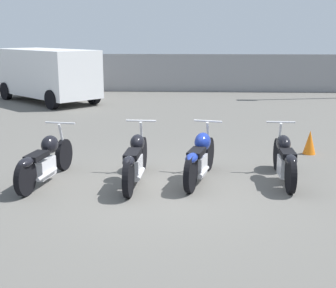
{
  "coord_description": "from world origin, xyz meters",
  "views": [
    {
      "loc": [
        0.42,
        -7.75,
        2.67
      ],
      "look_at": [
        0.0,
        0.73,
        0.65
      ],
      "focal_mm": 50.0,
      "sensor_mm": 36.0,
      "label": 1
    }
  ],
  "objects_px": {
    "motorcycle_slot_3": "(285,159)",
    "parked_van": "(47,73)",
    "motorcycle_slot_1": "(135,160)",
    "motorcycle_slot_2": "(200,157)",
    "motorcycle_slot_0": "(45,160)",
    "traffic_cone_far": "(310,142)"
  },
  "relations": [
    {
      "from": "motorcycle_slot_3",
      "to": "parked_van",
      "type": "height_order",
      "value": "parked_van"
    },
    {
      "from": "motorcycle_slot_1",
      "to": "motorcycle_slot_2",
      "type": "height_order",
      "value": "motorcycle_slot_1"
    },
    {
      "from": "motorcycle_slot_0",
      "to": "motorcycle_slot_1",
      "type": "xyz_separation_m",
      "value": [
        1.65,
        0.03,
        0.01
      ]
    },
    {
      "from": "motorcycle_slot_3",
      "to": "traffic_cone_far",
      "type": "bearing_deg",
      "value": 66.36
    },
    {
      "from": "motorcycle_slot_3",
      "to": "motorcycle_slot_0",
      "type": "bearing_deg",
      "value": -174.94
    },
    {
      "from": "motorcycle_slot_0",
      "to": "parked_van",
      "type": "distance_m",
      "value": 10.65
    },
    {
      "from": "motorcycle_slot_3",
      "to": "motorcycle_slot_2",
      "type": "bearing_deg",
      "value": -176.88
    },
    {
      "from": "motorcycle_slot_3",
      "to": "parked_van",
      "type": "bearing_deg",
      "value": 128.15
    },
    {
      "from": "motorcycle_slot_0",
      "to": "motorcycle_slot_3",
      "type": "xyz_separation_m",
      "value": [
        4.37,
        0.28,
        0.01
      ]
    },
    {
      "from": "motorcycle_slot_2",
      "to": "motorcycle_slot_3",
      "type": "height_order",
      "value": "motorcycle_slot_2"
    },
    {
      "from": "motorcycle_slot_1",
      "to": "motorcycle_slot_3",
      "type": "height_order",
      "value": "motorcycle_slot_1"
    },
    {
      "from": "motorcycle_slot_1",
      "to": "traffic_cone_far",
      "type": "relative_size",
      "value": 4.17
    },
    {
      "from": "motorcycle_slot_0",
      "to": "traffic_cone_far",
      "type": "bearing_deg",
      "value": 32.42
    },
    {
      "from": "motorcycle_slot_0",
      "to": "motorcycle_slot_2",
      "type": "bearing_deg",
      "value": 13.49
    },
    {
      "from": "motorcycle_slot_2",
      "to": "traffic_cone_far",
      "type": "relative_size",
      "value": 3.76
    },
    {
      "from": "parked_van",
      "to": "traffic_cone_far",
      "type": "bearing_deg",
      "value": -90.59
    },
    {
      "from": "motorcycle_slot_1",
      "to": "motorcycle_slot_2",
      "type": "relative_size",
      "value": 1.11
    },
    {
      "from": "parked_van",
      "to": "motorcycle_slot_3",
      "type": "bearing_deg",
      "value": -100.62
    },
    {
      "from": "motorcycle_slot_0",
      "to": "motorcycle_slot_1",
      "type": "distance_m",
      "value": 1.65
    },
    {
      "from": "motorcycle_slot_0",
      "to": "motorcycle_slot_2",
      "type": "xyz_separation_m",
      "value": [
        2.82,
        0.23,
        0.03
      ]
    },
    {
      "from": "motorcycle_slot_1",
      "to": "motorcycle_slot_2",
      "type": "xyz_separation_m",
      "value": [
        1.17,
        0.21,
        0.01
      ]
    },
    {
      "from": "motorcycle_slot_1",
      "to": "motorcycle_slot_2",
      "type": "distance_m",
      "value": 1.18
    }
  ]
}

